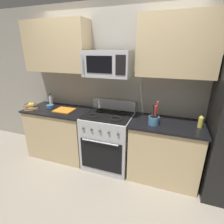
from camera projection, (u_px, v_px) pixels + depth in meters
name	position (u px, v px, depth m)	size (l,w,h in m)	color
ground_plane	(92.00, 190.00, 2.46)	(16.00, 16.00, 0.00)	gray
wall_back	(116.00, 87.00, 2.94)	(8.00, 0.10, 2.60)	#9E998E
counter_left	(60.00, 132.00, 3.18)	(1.13, 0.64, 0.91)	tan
range_oven	(108.00, 140.00, 2.88)	(0.76, 0.68, 1.09)	#B2B5BA
counter_right	(164.00, 151.00, 2.60)	(1.03, 0.64, 0.91)	tan
microwave	(108.00, 64.00, 2.48)	(0.68, 0.44, 0.37)	#B2B5BA
upper_cabinets_left	(57.00, 47.00, 2.82)	(1.12, 0.34, 0.80)	tan
upper_cabinets_right	(177.00, 46.00, 2.24)	(1.02, 0.34, 0.80)	tan
utensil_crock	(154.00, 119.00, 2.39)	(0.15, 0.15, 0.34)	teal
fruit_basket	(31.00, 106.00, 3.03)	(0.24, 0.24, 0.11)	brown
apple_loose	(28.00, 107.00, 3.01)	(0.07, 0.07, 0.07)	red
cutting_board	(64.00, 110.00, 2.95)	(0.32, 0.27, 0.02)	orange
bottle_oil	(201.00, 121.00, 2.29)	(0.06, 0.06, 0.20)	gold
bottle_vinegar	(51.00, 100.00, 3.24)	(0.07, 0.07, 0.21)	silver
prep_bowl	(50.00, 106.00, 3.11)	(0.13, 0.13, 0.05)	teal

